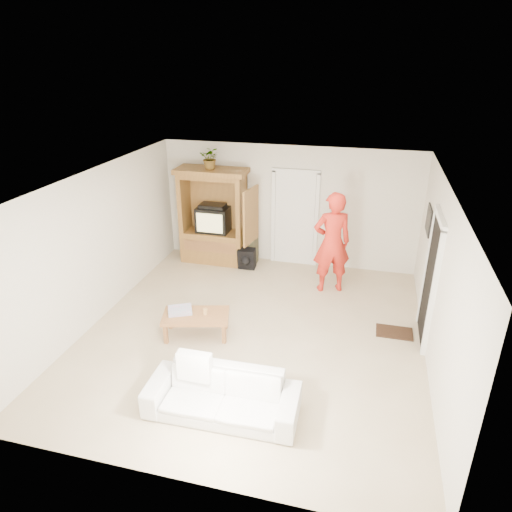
{
  "coord_description": "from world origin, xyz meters",
  "views": [
    {
      "loc": [
        1.65,
        -6.27,
        4.3
      ],
      "look_at": [
        -0.11,
        0.6,
        1.15
      ],
      "focal_mm": 32.0,
      "sensor_mm": 36.0,
      "label": 1
    }
  ],
  "objects_px": {
    "armoire": "(215,222)",
    "coffee_table": "(196,317)",
    "sofa": "(222,395)",
    "man": "(332,243)"
  },
  "relations": [
    {
      "from": "armoire",
      "to": "coffee_table",
      "type": "xyz_separation_m",
      "value": [
        0.68,
        -2.95,
        -0.56
      ]
    },
    {
      "from": "armoire",
      "to": "sofa",
      "type": "bearing_deg",
      "value": -70.01
    },
    {
      "from": "man",
      "to": "sofa",
      "type": "distance_m",
      "value": 3.97
    },
    {
      "from": "armoire",
      "to": "man",
      "type": "distance_m",
      "value": 2.75
    },
    {
      "from": "sofa",
      "to": "coffee_table",
      "type": "bearing_deg",
      "value": 120.26
    },
    {
      "from": "armoire",
      "to": "coffee_table",
      "type": "relative_size",
      "value": 1.77
    },
    {
      "from": "armoire",
      "to": "coffee_table",
      "type": "height_order",
      "value": "armoire"
    },
    {
      "from": "man",
      "to": "coffee_table",
      "type": "bearing_deg",
      "value": 27.84
    },
    {
      "from": "armoire",
      "to": "man",
      "type": "bearing_deg",
      "value": -16.44
    },
    {
      "from": "armoire",
      "to": "sofa",
      "type": "height_order",
      "value": "armoire"
    }
  ]
}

